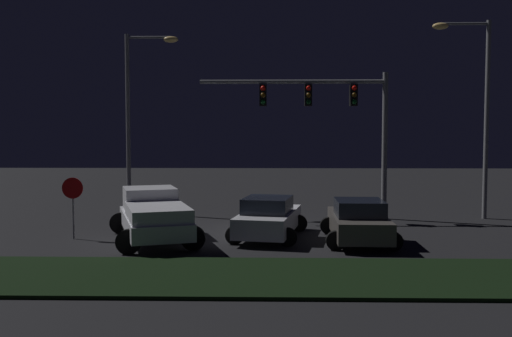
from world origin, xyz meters
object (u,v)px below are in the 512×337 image
Objects in this scene: pickup_truck at (153,213)px; street_lamp_right at (476,96)px; stop_sign at (73,196)px; car_sedan_far at (268,218)px; car_sedan at (358,221)px; traffic_signal_gantry at (330,109)px; street_lamp_left at (138,102)px.

street_lamp_right is (13.30, 5.46, 4.47)m from pickup_truck.
stop_sign is at bearing 68.02° from pickup_truck.
car_sedan_far is at bearing -152.14° from street_lamp_right.
car_sedan is (7.25, -0.16, -0.26)m from pickup_truck.
street_lamp_right is (6.49, 0.21, 0.57)m from traffic_signal_gantry.
stop_sign is (-2.93, 0.18, 0.56)m from pickup_truck.
street_lamp_left is 15.51m from street_lamp_right.
street_lamp_right is (15.43, -1.51, 0.15)m from street_lamp_left.
car_sedan_far is at bearing -120.18° from traffic_signal_gantry.
car_sedan is 0.52× the size of street_lamp_left.
car_sedan is 0.53× the size of traffic_signal_gantry.
street_lamp_right reaches higher than traffic_signal_gantry.
street_lamp_right is (9.20, 4.86, 4.73)m from car_sedan_far.
car_sedan is 0.96× the size of car_sedan_far.
car_sedan_far is 0.53× the size of street_lamp_right.
stop_sign is at bearing 103.97° from car_sedan_far.
stop_sign is at bearing -161.97° from street_lamp_right.
traffic_signal_gantry is at bearing 27.53° from stop_sign.
pickup_truck is at bearing 108.84° from car_sedan_far.
street_lamp_left reaches higher than car_sedan_far.
traffic_signal_gantry reaches higher than car_sedan_far.
car_sedan is 6.84m from traffic_signal_gantry.
stop_sign is (-9.74, -5.08, -3.34)m from traffic_signal_gantry.
traffic_signal_gantry is 3.73× the size of stop_sign.
street_lamp_left reaches higher than pickup_truck.
pickup_truck is 1.29× the size of car_sedan.
street_lamp_left is 3.81× the size of stop_sign.
pickup_truck is 9.44m from traffic_signal_gantry.
street_lamp_left reaches higher than stop_sign.
pickup_truck is at bearing -142.34° from traffic_signal_gantry.
stop_sign reaches higher than car_sedan_far.
street_lamp_left is (-2.13, 6.98, 4.32)m from pickup_truck.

